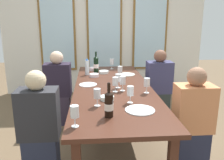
# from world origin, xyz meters

# --- Properties ---
(ground_plane) EXTENTS (12.00, 12.00, 0.00)m
(ground_plane) POSITION_xyz_m (0.00, 0.00, 0.00)
(ground_plane) COLOR brown
(back_wall_with_windows) EXTENTS (4.14, 0.10, 2.90)m
(back_wall_with_windows) POSITION_xyz_m (0.00, 2.19, 1.45)
(back_wall_with_windows) COLOR silver
(back_wall_with_windows) RESTS_ON ground
(dining_table) EXTENTS (0.94, 2.58, 0.74)m
(dining_table) POSITION_xyz_m (0.00, 0.00, 0.67)
(dining_table) COLOR #462419
(dining_table) RESTS_ON ground
(white_plate_0) EXTENTS (0.28, 0.28, 0.01)m
(white_plate_0) POSITION_xyz_m (0.19, -0.79, 0.74)
(white_plate_0) COLOR white
(white_plate_0) RESTS_ON dining_table
(white_plate_1) EXTENTS (0.24, 0.24, 0.01)m
(white_plate_1) POSITION_xyz_m (0.26, 0.64, 0.74)
(white_plate_1) COLOR white
(white_plate_1) RESTS_ON dining_table
(white_plate_2) EXTENTS (0.23, 0.23, 0.01)m
(white_plate_2) POSITION_xyz_m (-0.31, 0.11, 0.74)
(white_plate_2) COLOR white
(white_plate_2) RESTS_ON dining_table
(wine_bottle_0) EXTENTS (0.08, 0.08, 0.33)m
(wine_bottle_0) POSITION_xyz_m (-0.20, 0.83, 0.87)
(wine_bottle_0) COLOR black
(wine_bottle_0) RESTS_ON dining_table
(wine_bottle_1) EXTENTS (0.08, 0.08, 0.30)m
(wine_bottle_1) POSITION_xyz_m (-0.11, -0.91, 0.85)
(wine_bottle_1) COLOR black
(wine_bottle_1) RESTS_ON dining_table
(tasting_bowl_0) EXTENTS (0.14, 0.14, 0.05)m
(tasting_bowl_0) POSITION_xyz_m (-0.23, 1.00, 0.76)
(tasting_bowl_0) COLOR white
(tasting_bowl_0) RESTS_ON dining_table
(tasting_bowl_1) EXTENTS (0.14, 0.14, 0.04)m
(tasting_bowl_1) POSITION_xyz_m (-0.10, -0.47, 0.76)
(tasting_bowl_1) COLOR white
(tasting_bowl_1) RESTS_ON dining_table
(tasting_bowl_2) EXTENTS (0.14, 0.14, 0.04)m
(tasting_bowl_2) POSITION_xyz_m (-0.23, 0.55, 0.76)
(tasting_bowl_2) COLOR white
(tasting_bowl_2) RESTS_ON dining_table
(tasting_bowl_3) EXTENTS (0.15, 0.15, 0.04)m
(tasting_bowl_3) POSITION_xyz_m (-0.08, 0.77, 0.76)
(tasting_bowl_3) COLOR white
(tasting_bowl_3) RESTS_ON dining_table
(water_bottle) EXTENTS (0.06, 0.06, 0.24)m
(water_bottle) POSITION_xyz_m (-0.33, 0.68, 0.85)
(water_bottle) COLOR white
(water_bottle) RESTS_ON dining_table
(wine_glass_0) EXTENTS (0.07, 0.07, 0.17)m
(wine_glass_0) POSITION_xyz_m (0.13, -0.58, 0.86)
(wine_glass_0) COLOR white
(wine_glass_0) RESTS_ON dining_table
(wine_glass_1) EXTENTS (0.07, 0.07, 0.17)m
(wine_glass_1) POSITION_xyz_m (0.01, -0.20, 0.86)
(wine_glass_1) COLOR white
(wine_glass_1) RESTS_ON dining_table
(wine_glass_2) EXTENTS (0.07, 0.07, 0.17)m
(wine_glass_2) POSITION_xyz_m (0.10, -0.17, 0.86)
(wine_glass_2) COLOR white
(wine_glass_2) RESTS_ON dining_table
(wine_glass_3) EXTENTS (0.07, 0.07, 0.17)m
(wine_glass_3) POSITION_xyz_m (-0.20, -0.64, 0.86)
(wine_glass_3) COLOR white
(wine_glass_3) RESTS_ON dining_table
(wine_glass_4) EXTENTS (0.07, 0.07, 0.17)m
(wine_glass_4) POSITION_xyz_m (0.36, -0.27, 0.86)
(wine_glass_4) COLOR white
(wine_glass_4) RESTS_ON dining_table
(wine_glass_5) EXTENTS (0.07, 0.07, 0.17)m
(wine_glass_5) POSITION_xyz_m (0.07, 1.08, 0.86)
(wine_glass_5) COLOR white
(wine_glass_5) RESTS_ON dining_table
(wine_glass_6) EXTENTS (0.07, 0.07, 0.17)m
(wine_glass_6) POSITION_xyz_m (0.14, 0.43, 0.86)
(wine_glass_6) COLOR white
(wine_glass_6) RESTS_ON dining_table
(wine_glass_7) EXTENTS (0.07, 0.07, 0.17)m
(wine_glass_7) POSITION_xyz_m (-0.39, -1.08, 0.86)
(wine_glass_7) COLOR white
(wine_glass_7) RESTS_ON dining_table
(wine_glass_8) EXTENTS (0.07, 0.07, 0.17)m
(wine_glass_8) POSITION_xyz_m (0.06, -0.04, 0.86)
(wine_glass_8) COLOR white
(wine_glass_8) RESTS_ON dining_table
(seated_person_0) EXTENTS (0.38, 0.24, 1.11)m
(seated_person_0) POSITION_xyz_m (-0.76, -0.67, 0.53)
(seated_person_0) COLOR #282E44
(seated_person_0) RESTS_ON ground
(seated_person_1) EXTENTS (0.38, 0.24, 1.11)m
(seated_person_1) POSITION_xyz_m (0.76, -0.65, 0.53)
(seated_person_1) COLOR #24283E
(seated_person_1) RESTS_ON ground
(seated_person_2) EXTENTS (0.38, 0.24, 1.11)m
(seated_person_2) POSITION_xyz_m (-0.76, 0.62, 0.53)
(seated_person_2) COLOR #362B3D
(seated_person_2) RESTS_ON ground
(seated_person_3) EXTENTS (0.38, 0.24, 1.11)m
(seated_person_3) POSITION_xyz_m (0.76, 0.65, 0.53)
(seated_person_3) COLOR #293231
(seated_person_3) RESTS_ON ground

